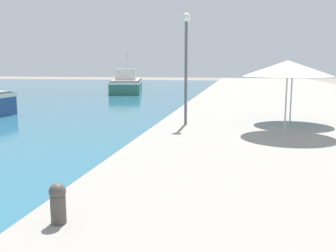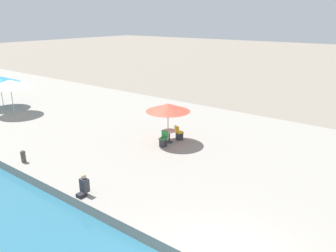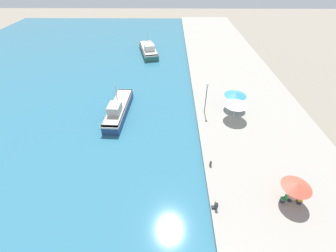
{
  "view_description": "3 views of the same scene",
  "coord_description": "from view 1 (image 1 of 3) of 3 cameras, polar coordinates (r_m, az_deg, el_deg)",
  "views": [
    {
      "loc": [
        3.4,
        6.71,
        2.96
      ],
      "look_at": [
        1.5,
        16.73,
        1.3
      ],
      "focal_mm": 40.0,
      "sensor_mm": 36.0,
      "label": 1
    },
    {
      "loc": [
        -7.15,
        -3.4,
        7.64
      ],
      "look_at": [
        7.47,
        7.66,
        1.5
      ],
      "focal_mm": 35.0,
      "sensor_mm": 36.0,
      "label": 2
    },
    {
      "loc": [
        -3.73,
        -4.81,
        18.86
      ],
      "look_at": [
        -4.0,
        18.0,
        1.1
      ],
      "focal_mm": 24.0,
      "sensor_mm": 36.0,
      "label": 3
    }
  ],
  "objects": [
    {
      "name": "mooring_bollard",
      "position": [
        6.19,
        -16.43,
        -11.05
      ],
      "size": [
        0.26,
        0.26,
        0.65
      ],
      "color": "#4C4742",
      "rests_on": "quay_promenade"
    },
    {
      "name": "quay_promenade",
      "position": [
        30.76,
        19.32,
        3.63
      ],
      "size": [
        16.0,
        90.0,
        0.5
      ],
      "color": "gray",
      "rests_on": "ground_plane"
    },
    {
      "name": "cafe_umbrella_white",
      "position": [
        14.22,
        17.77,
        8.35
      ],
      "size": [
        3.2,
        3.2,
        2.63
      ],
      "color": "#B7B7B7",
      "rests_on": "quay_promenade"
    },
    {
      "name": "cafe_umbrella_striped",
      "position": [
        16.89,
        18.45,
        8.18
      ],
      "size": [
        3.14,
        3.14,
        2.57
      ],
      "color": "#B7B7B7",
      "rests_on": "quay_promenade"
    },
    {
      "name": "fishing_boat_mid",
      "position": [
        42.12,
        -6.25,
        6.38
      ],
      "size": [
        5.39,
        10.98,
        4.52
      ],
      "rotation": [
        0.0,
        0.0,
        0.23
      ],
      "color": "#33705B",
      "rests_on": "water_basin"
    },
    {
      "name": "lamppost",
      "position": [
        15.65,
        2.77,
        11.53
      ],
      "size": [
        0.36,
        0.36,
        4.56
      ],
      "color": "#565B60",
      "rests_on": "quay_promenade"
    }
  ]
}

